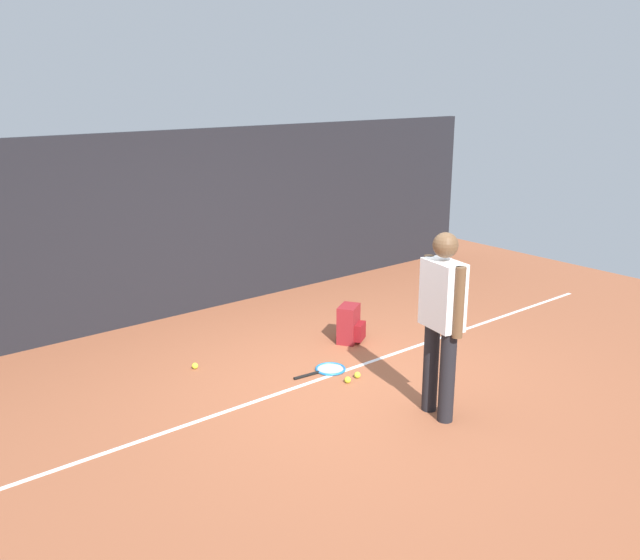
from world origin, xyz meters
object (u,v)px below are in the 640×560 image
object	(u,v)px
tennis_ball_mid_court	(348,380)
tennis_racket	(328,370)
tennis_ball_by_fence	(357,375)
backpack	(350,325)
tennis_player	(442,315)
tennis_ball_near_player	(195,366)

from	to	relation	value
tennis_ball_mid_court	tennis_racket	bearing A→B (deg)	83.31
tennis_ball_by_fence	tennis_ball_mid_court	distance (m)	0.16
tennis_racket	tennis_ball_mid_court	distance (m)	0.36
tennis_racket	backpack	bearing A→B (deg)	38.91
tennis_ball_by_fence	tennis_racket	bearing A→B (deg)	108.92
tennis_racket	tennis_ball_by_fence	size ratio (longest dim) A/B	9.49
backpack	tennis_ball_mid_court	bearing A→B (deg)	-164.27
tennis_racket	tennis_ball_by_fence	bearing A→B (deg)	-65.52
tennis_player	tennis_ball_near_player	xyz separation A→B (m)	(-1.20, 2.31, -0.93)
tennis_ball_mid_court	tennis_ball_near_player	bearing A→B (deg)	128.39
backpack	tennis_ball_near_player	size ratio (longest dim) A/B	6.67
tennis_player	tennis_ball_by_fence	world-z (taller)	tennis_player
tennis_racket	tennis_ball_near_player	size ratio (longest dim) A/B	9.49
tennis_player	tennis_ball_near_player	distance (m)	2.76
tennis_player	backpack	xyz separation A→B (m)	(0.59, 1.86, -0.76)
tennis_ball_near_player	tennis_ball_mid_court	bearing A→B (deg)	-51.61
backpack	tennis_ball_near_player	bearing A→B (deg)	134.21
tennis_racket	tennis_ball_by_fence	distance (m)	0.35
tennis_racket	tennis_ball_near_player	xyz separation A→B (m)	(-1.06, 0.93, 0.02)
tennis_ball_mid_court	tennis_player	bearing A→B (deg)	-80.14
tennis_player	tennis_ball_near_player	size ratio (longest dim) A/B	25.76
tennis_ball_near_player	tennis_ball_mid_court	distance (m)	1.64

